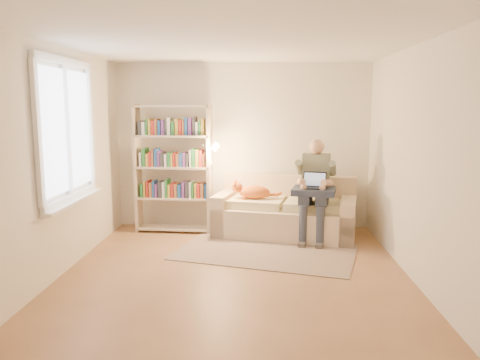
{
  "coord_description": "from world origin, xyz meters",
  "views": [
    {
      "loc": [
        0.3,
        -5.17,
        1.93
      ],
      "look_at": [
        0.02,
        1.0,
        0.95
      ],
      "focal_mm": 35.0,
      "sensor_mm": 36.0,
      "label": 1
    }
  ],
  "objects_px": {
    "laptop": "(314,184)",
    "person": "(315,184)",
    "bookshelf": "(173,162)",
    "cat": "(251,191)",
    "sofa": "(285,214)"
  },
  "relations": [
    {
      "from": "sofa",
      "to": "person",
      "type": "height_order",
      "value": "person"
    },
    {
      "from": "person",
      "to": "sofa",
      "type": "bearing_deg",
      "value": 160.92
    },
    {
      "from": "laptop",
      "to": "bookshelf",
      "type": "distance_m",
      "value": 2.15
    },
    {
      "from": "person",
      "to": "cat",
      "type": "xyz_separation_m",
      "value": [
        -0.92,
        0.22,
        -0.16
      ]
    },
    {
      "from": "person",
      "to": "bookshelf",
      "type": "height_order",
      "value": "bookshelf"
    },
    {
      "from": "cat",
      "to": "bookshelf",
      "type": "distance_m",
      "value": 1.27
    },
    {
      "from": "laptop",
      "to": "person",
      "type": "bearing_deg",
      "value": 88.22
    },
    {
      "from": "sofa",
      "to": "laptop",
      "type": "bearing_deg",
      "value": -32.2
    },
    {
      "from": "laptop",
      "to": "bookshelf",
      "type": "relative_size",
      "value": 0.19
    },
    {
      "from": "bookshelf",
      "to": "sofa",
      "type": "bearing_deg",
      "value": -0.45
    },
    {
      "from": "person",
      "to": "laptop",
      "type": "height_order",
      "value": "person"
    },
    {
      "from": "laptop",
      "to": "sofa",
      "type": "bearing_deg",
      "value": 147.8
    },
    {
      "from": "cat",
      "to": "bookshelf",
      "type": "height_order",
      "value": "bookshelf"
    },
    {
      "from": "bookshelf",
      "to": "laptop",
      "type": "bearing_deg",
      "value": -9.59
    },
    {
      "from": "laptop",
      "to": "cat",
      "type": "bearing_deg",
      "value": 171.05
    }
  ]
}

